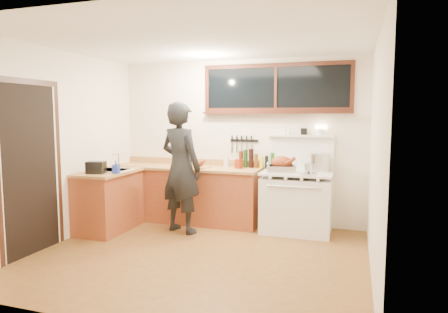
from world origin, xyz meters
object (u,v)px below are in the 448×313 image
(man, at_px, (181,168))
(roast_turkey, at_px, (282,165))
(cutting_board, at_px, (198,164))
(vintage_stove, at_px, (297,201))

(man, distance_m, roast_turkey, 1.48)
(cutting_board, height_order, roast_turkey, roast_turkey)
(vintage_stove, relative_size, cutting_board, 4.02)
(vintage_stove, distance_m, roast_turkey, 0.59)
(cutting_board, bearing_deg, vintage_stove, 1.30)
(vintage_stove, relative_size, man, 0.82)
(man, height_order, roast_turkey, man)
(man, bearing_deg, cutting_board, 81.47)
(cutting_board, bearing_deg, roast_turkey, -3.82)
(cutting_board, xyz_separation_m, roast_turkey, (1.35, -0.09, 0.05))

